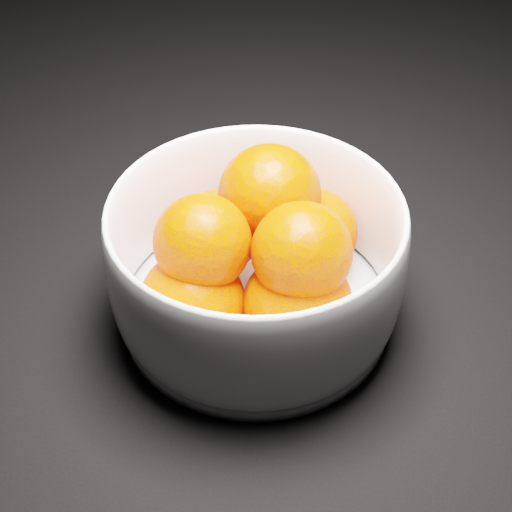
{
  "coord_description": "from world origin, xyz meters",
  "views": [
    {
      "loc": [
        -0.24,
        -0.6,
        0.37
      ],
      "look_at": [
        -0.25,
        -0.25,
        0.05
      ],
      "focal_mm": 50.0,
      "sensor_mm": 36.0,
      "label": 1
    }
  ],
  "objects": [
    {
      "name": "bowl",
      "position": [
        -0.25,
        -0.25,
        0.05
      ],
      "size": [
        0.2,
        0.2,
        0.1
      ],
      "rotation": [
        0.0,
        0.0,
        0.06
      ],
      "color": "white",
      "rests_on": "ground"
    },
    {
      "name": "orange_pile",
      "position": [
        -0.25,
        -0.25,
        0.06
      ],
      "size": [
        0.15,
        0.14,
        0.11
      ],
      "color": "#F03B00",
      "rests_on": "bowl"
    }
  ]
}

